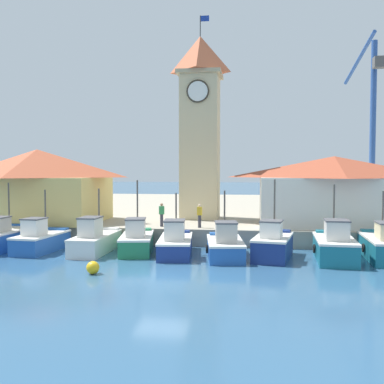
# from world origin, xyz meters

# --- Properties ---
(ground_plane) EXTENTS (300.00, 300.00, 0.00)m
(ground_plane) POSITION_xyz_m (0.00, 0.00, 0.00)
(ground_plane) COLOR #2D567A
(quay_wharf) EXTENTS (120.00, 40.00, 1.14)m
(quay_wharf) POSITION_xyz_m (0.00, 28.34, 0.57)
(quay_wharf) COLOR #A89E89
(quay_wharf) RESTS_ON ground
(fishing_boat_far_left) EXTENTS (2.35, 5.07, 4.22)m
(fishing_boat_far_left) POSITION_xyz_m (-11.54, 5.82, 0.76)
(fishing_boat_far_left) COLOR #2356A8
(fishing_boat_far_left) RESTS_ON ground
(fishing_boat_left_outer) EXTENTS (2.18, 4.43, 3.81)m
(fishing_boat_left_outer) POSITION_xyz_m (-8.76, 5.30, 0.73)
(fishing_boat_left_outer) COLOR #2356A8
(fishing_boat_left_outer) RESTS_ON ground
(fishing_boat_left_inner) EXTENTS (1.94, 5.06, 3.89)m
(fishing_boat_left_inner) POSITION_xyz_m (-5.32, 5.49, 0.75)
(fishing_boat_left_inner) COLOR silver
(fishing_boat_left_inner) RESTS_ON ground
(fishing_boat_mid_left) EXTENTS (2.62, 4.78, 4.42)m
(fishing_boat_mid_left) POSITION_xyz_m (-2.80, 5.84, 0.73)
(fishing_boat_mid_left) COLOR #237A4C
(fishing_boat_mid_left) RESTS_ON ground
(fishing_boat_center) EXTENTS (2.43, 5.12, 3.67)m
(fishing_boat_center) POSITION_xyz_m (-0.30, 5.34, 0.72)
(fishing_boat_center) COLOR navy
(fishing_boat_center) RESTS_ON ground
(fishing_boat_mid_right) EXTENTS (2.57, 4.76, 3.85)m
(fishing_boat_mid_right) POSITION_xyz_m (2.67, 4.93, 0.71)
(fishing_boat_mid_right) COLOR #2356A8
(fishing_boat_mid_right) RESTS_ON ground
(fishing_boat_right_inner) EXTENTS (2.62, 4.41, 4.51)m
(fishing_boat_right_inner) POSITION_xyz_m (5.38, 5.10, 0.80)
(fishing_boat_right_inner) COLOR navy
(fishing_boat_right_inner) RESTS_ON ground
(fishing_boat_right_outer) EXTENTS (2.30, 4.84, 4.24)m
(fishing_boat_right_outer) POSITION_xyz_m (8.78, 4.99, 0.82)
(fishing_boat_right_outer) COLOR #196B7F
(fishing_boat_right_outer) RESTS_ON ground
(clock_tower) EXTENTS (3.46, 3.46, 16.08)m
(clock_tower) POSITION_xyz_m (-0.01, 15.12, 8.81)
(clock_tower) COLOR beige
(clock_tower) RESTS_ON quay_wharf
(warehouse_left) EXTENTS (10.05, 7.15, 5.45)m
(warehouse_left) POSITION_xyz_m (-12.01, 11.40, 3.93)
(warehouse_left) COLOR tan
(warehouse_left) RESTS_ON quay_wharf
(warehouse_right) EXTENTS (10.71, 6.74, 4.88)m
(warehouse_right) POSITION_xyz_m (9.91, 12.25, 3.63)
(warehouse_right) COLOR silver
(warehouse_right) RESTS_ON quay_wharf
(port_crane_near) EXTENTS (2.00, 11.31, 17.23)m
(port_crane_near) POSITION_xyz_m (15.52, 25.09, 7.72)
(port_crane_near) COLOR navy
(port_crane_near) RESTS_ON quay_wharf
(mooring_buoy) EXTENTS (0.63, 0.63, 0.63)m
(mooring_buoy) POSITION_xyz_m (-3.44, 0.05, 0.32)
(mooring_buoy) COLOR gold
(mooring_buoy) RESTS_ON ground
(dock_worker_near_tower) EXTENTS (0.34, 0.22, 1.62)m
(dock_worker_near_tower) POSITION_xyz_m (0.66, 9.30, 1.98)
(dock_worker_near_tower) COLOR #33333D
(dock_worker_near_tower) RESTS_ON quay_wharf
(dock_worker_along_quay) EXTENTS (0.34, 0.22, 1.62)m
(dock_worker_along_quay) POSITION_xyz_m (-2.01, 9.55, 1.98)
(dock_worker_along_quay) COLOR #33333D
(dock_worker_along_quay) RESTS_ON quay_wharf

